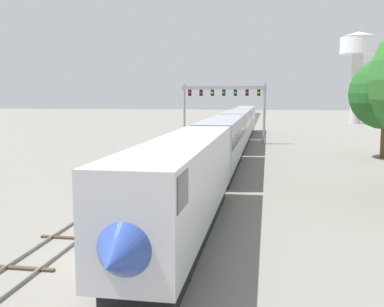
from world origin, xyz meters
TOP-DOWN VIEW (x-y plane):
  - ground_plane at (0.00, 0.00)m, footprint 400.00×400.00m
  - track_main at (2.00, 60.00)m, footprint 2.60×200.00m
  - track_near at (-3.50, 40.00)m, footprint 2.60×160.00m
  - passenger_train at (2.00, 33.63)m, footprint 3.04×80.19m
  - signal_gantry at (-0.25, 47.27)m, footprint 12.10×0.49m
  - water_tower at (26.97, 98.24)m, footprint 8.61×8.61m

SIDE VIEW (x-z plane):
  - ground_plane at x=0.00m, z-range 0.00..0.00m
  - track_main at x=2.00m, z-range -0.01..0.15m
  - track_near at x=-3.50m, z-range -0.01..0.15m
  - passenger_train at x=2.00m, z-range 0.20..5.00m
  - signal_gantry at x=-0.25m, z-range 2.04..10.59m
  - water_tower at x=26.97m, z-range 5.83..27.74m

